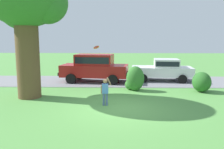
# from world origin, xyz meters

# --- Properties ---
(ground_plane) EXTENTS (80.00, 80.00, 0.00)m
(ground_plane) POSITION_xyz_m (0.00, 0.00, 0.00)
(ground_plane) COLOR #518E42
(driveway_strip) EXTENTS (28.00, 4.40, 0.02)m
(driveway_strip) POSITION_xyz_m (0.00, 6.53, 0.01)
(driveway_strip) COLOR slate
(driveway_strip) RESTS_ON ground
(oak_tree_large) EXTENTS (4.03, 4.12, 6.81)m
(oak_tree_large) POSITION_xyz_m (-4.43, 2.03, 4.81)
(oak_tree_large) COLOR brown
(oak_tree_large) RESTS_ON ground
(shrub_near_tree) EXTENTS (1.09, 1.03, 1.42)m
(shrub_near_tree) POSITION_xyz_m (1.01, 3.61, 0.63)
(shrub_near_tree) COLOR #33702B
(shrub_near_tree) RESTS_ON ground
(shrub_centre_left) EXTENTS (1.02, 1.17, 1.12)m
(shrub_centre_left) POSITION_xyz_m (4.76, 3.35, 0.56)
(shrub_centre_left) COLOR #286023
(shrub_centre_left) RESTS_ON ground
(parked_sedan) EXTENTS (4.55, 2.40, 1.56)m
(parked_sedan) POSITION_xyz_m (3.25, 6.82, 0.85)
(parked_sedan) COLOR white
(parked_sedan) RESTS_ON ground
(parked_suv) EXTENTS (4.88, 2.52, 1.92)m
(parked_suv) POSITION_xyz_m (-1.55, 6.24, 1.08)
(parked_suv) COLOR maroon
(parked_suv) RESTS_ON ground
(child_thrower) EXTENTS (0.46, 0.24, 1.29)m
(child_thrower) POSITION_xyz_m (-0.49, 0.46, 0.72)
(child_thrower) COLOR #4C608C
(child_thrower) RESTS_ON ground
(frisbee) EXTENTS (0.30, 0.27, 0.20)m
(frisbee) POSITION_xyz_m (-0.97, 1.50, 2.56)
(frisbee) COLOR orange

